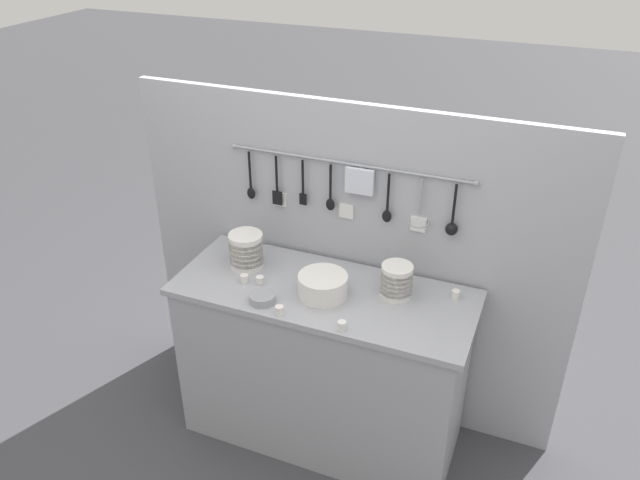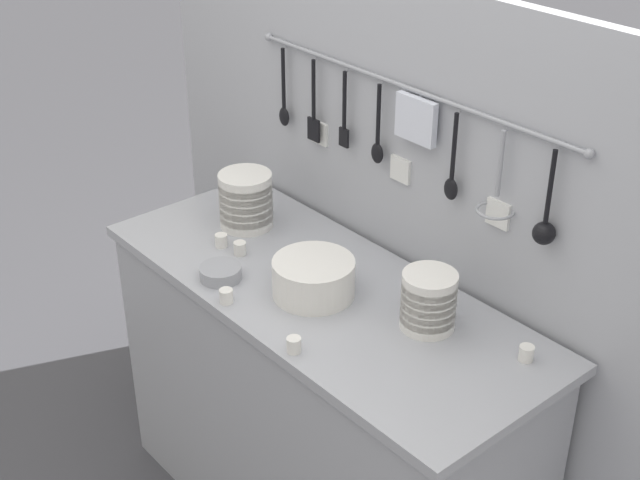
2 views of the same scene
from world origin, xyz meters
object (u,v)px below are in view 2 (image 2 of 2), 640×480
Objects in this scene: cup_centre at (221,241)px; cup_front_right at (226,296)px; bowl_stack_nested_right at (246,200)px; plate_stack at (314,278)px; cup_back_left at (240,248)px; steel_mixing_bowl at (221,273)px; bowl_stack_tall_left at (429,301)px; cup_mid_row at (294,345)px; cup_by_caddy at (526,353)px.

cup_centre is 0.30m from cup_front_right.
bowl_stack_nested_right is 0.44m from cup_front_right.
cup_centre is (-0.37, -0.04, -0.03)m from plate_stack.
cup_back_left is (0.07, 0.01, 0.00)m from cup_centre.
bowl_stack_nested_right is at bearing 130.37° from steel_mixing_bowl.
bowl_stack_tall_left is at bearing 13.89° from cup_back_left.
plate_stack is 5.64× the size of cup_mid_row.
cup_by_caddy and cup_mid_row have the same top height.
cup_centre is 1.00× the size of cup_front_right.
bowl_stack_nested_right is at bearing -173.87° from cup_by_caddy.
cup_mid_row is (-0.39, -0.40, 0.00)m from cup_by_caddy.
cup_by_caddy is (0.85, 0.23, 0.00)m from cup_back_left.
steel_mixing_bowl is (0.20, -0.24, -0.07)m from bowl_stack_nested_right.
cup_front_right is (-0.42, -0.32, -0.06)m from bowl_stack_tall_left.
cup_mid_row is at bearing 0.00° from cup_front_right.
plate_stack is 0.26m from cup_mid_row.
cup_centre and cup_by_caddy have the same top height.
cup_centre is (0.06, -0.14, -0.07)m from bowl_stack_nested_right.
cup_front_right is at bearing -32.40° from cup_centre.
bowl_stack_nested_right reaches higher than bowl_stack_tall_left.
cup_mid_row is at bearing -26.44° from bowl_stack_nested_right.
bowl_stack_tall_left is 1.32× the size of steel_mixing_bowl.
bowl_stack_nested_right is at bearing -177.81° from bowl_stack_tall_left.
bowl_stack_nested_right is at bearing 113.30° from cup_centre.
bowl_stack_nested_right is at bearing 136.50° from cup_front_right.
cup_mid_row is 1.00× the size of cup_front_right.
cup_back_left and cup_front_right have the same top height.
cup_centre is (-0.14, 0.10, 0.00)m from steel_mixing_bowl.
cup_mid_row reaches higher than steel_mixing_bowl.
cup_front_right reaches higher than steel_mixing_bowl.
cup_centre and cup_mid_row have the same top height.
cup_centre is at bearing 147.60° from cup_front_right.
bowl_stack_tall_left is 0.53m from cup_front_right.
plate_stack is at bearing -12.40° from bowl_stack_nested_right.
steel_mixing_bowl is 2.97× the size of cup_centre.
cup_mid_row is (-0.14, -0.32, -0.06)m from bowl_stack_tall_left.
bowl_stack_nested_right reaches higher than plate_stack.
steel_mixing_bowl is at bearing 171.62° from cup_mid_row.
cup_mid_row is at bearing -8.38° from steel_mixing_bowl.
cup_by_caddy is 1.00× the size of cup_front_right.
steel_mixing_bowl is at bearing -153.26° from bowl_stack_tall_left.
cup_by_caddy is at bearing 46.09° from cup_mid_row.
cup_back_left is 1.00× the size of cup_by_caddy.
steel_mixing_bowl is at bearing 152.14° from cup_front_right.
cup_by_caddy is at bearing 6.13° from bowl_stack_nested_right.
cup_back_left is at bearing 121.32° from steel_mixing_bowl.
bowl_stack_tall_left is 0.59m from steel_mixing_bowl.
bowl_stack_nested_right is at bearing 167.60° from plate_stack.
cup_mid_row and cup_front_right have the same top height.
bowl_stack_nested_right is 0.16m from cup_centre.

